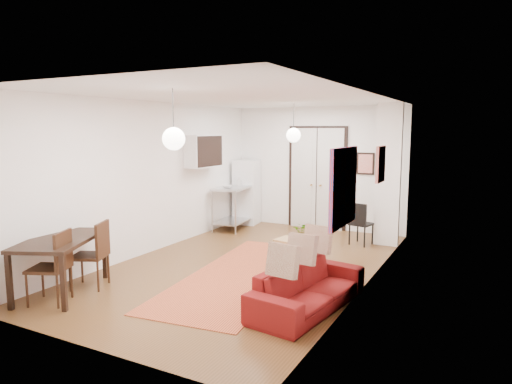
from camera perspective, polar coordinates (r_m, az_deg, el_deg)
The scene contains 27 objects.
floor at distance 8.13m, azimuth -1.06°, elevation -9.12°, with size 7.00×7.00×0.00m, color brown.
ceiling at distance 7.80m, azimuth -1.12°, elevation 11.72°, with size 4.20×7.00×0.02m, color silver.
wall_back at distance 11.02m, azimuth 7.72°, elevation 2.97°, with size 4.20×0.02×2.90m, color white.
wall_front at distance 5.09m, azimuth -20.46°, elevation -3.11°, with size 4.20×0.02×2.90m, color white.
wall_left at distance 9.03m, azimuth -12.86°, elevation 1.78°, with size 0.02×7.00×2.90m, color white.
wall_right at distance 7.07m, azimuth 13.99°, elevation 0.11°, with size 0.02×7.00×2.90m, color white.
double_doors at distance 11.00m, azimuth 7.62°, elevation 1.66°, with size 1.44×0.06×2.50m, color silver.
stub_partition at distance 9.60m, azimuth 16.18°, elevation 2.02°, with size 0.50×0.10×2.90m, color white.
wall_cabinet at distance 10.08m, azimuth -6.59°, elevation 5.11°, with size 0.35×1.00×0.70m, color white.
painting_popart at distance 5.86m, azimuth 10.89°, elevation 0.61°, with size 0.05×1.00×1.00m, color red.
painting_abstract at distance 7.82m, azimuth 15.30°, elevation 3.37°, with size 0.05×0.50×0.60m, color beige.
poster_back at distance 10.64m, azimuth 13.52°, elevation 3.46°, with size 0.40×0.03×0.50m, color red.
print_left at distance 10.57m, azimuth -5.74°, elevation 5.52°, with size 0.03×0.44×0.54m, color #9C6C41.
pendant_back at distance 9.58m, azimuth 4.71°, elevation 7.09°, with size 0.30×0.30×0.80m.
pendant_front at distance 6.11m, azimuth -10.25°, elevation 6.58°, with size 0.30×0.30×0.80m.
kilim_rug at distance 7.63m, azimuth -1.58°, elevation -10.23°, with size 1.58×4.20×0.01m, color #C35A30.
sofa at distance 6.23m, azimuth 6.57°, elevation -11.75°, with size 0.77×1.97×0.58m, color maroon.
coffee_table at distance 8.47m, azimuth 5.12°, elevation -6.34°, with size 0.85×0.56×0.35m.
potted_plant at distance 8.38m, azimuth 5.78°, elevation -4.98°, with size 0.31×0.27×0.34m, color #30642D.
kitchen_counter at distance 10.96m, azimuth -2.77°, elevation -1.08°, with size 0.84×1.40×1.01m.
bowl at distance 10.66m, azimuth -3.60°, elevation 0.67°, with size 0.24×0.24×0.06m, color beige.
soap_bottle at distance 11.12m, azimuth -2.13°, elevation 1.37°, with size 0.10×0.09×0.21m, color teal.
fridge at distance 11.49m, azimuth -1.17°, elevation 0.00°, with size 0.57×0.57×1.61m, color white.
dining_table at distance 7.22m, azimuth -23.27°, elevation -6.02°, with size 1.36×1.68×0.81m.
dining_chair_near at distance 7.40m, azimuth -19.60°, elevation -6.61°, with size 0.63×0.75×1.01m.
dining_chair_far at distance 6.96m, azimuth -23.86°, elevation -7.72°, with size 0.63×0.75×1.01m.
black_side_chair at distance 9.75m, azimuth 13.17°, elevation -3.34°, with size 0.49×0.49×0.89m.
Camera 1 is at (3.75, -6.82, 2.37)m, focal length 32.00 mm.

